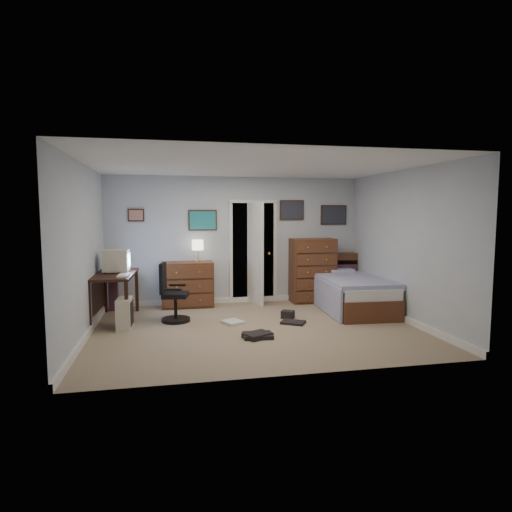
{
  "coord_description": "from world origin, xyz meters",
  "views": [
    {
      "loc": [
        -1.31,
        -6.39,
        1.78
      ],
      "look_at": [
        0.06,
        0.3,
        1.1
      ],
      "focal_mm": 30.0,
      "sensor_mm": 36.0,
      "label": 1
    }
  ],
  "objects": [
    {
      "name": "floor",
      "position": [
        0.0,
        0.0,
        -0.01
      ],
      "size": [
        5.0,
        4.0,
        0.02
      ],
      "primitive_type": "cube",
      "color": "gray",
      "rests_on": "ground"
    },
    {
      "name": "floor_clutter",
      "position": [
        0.11,
        -0.13,
        0.03
      ],
      "size": [
        1.39,
        1.36,
        0.13
      ],
      "rotation": [
        0.0,
        0.0,
        -0.16
      ],
      "color": "black",
      "rests_on": "floor"
    },
    {
      "name": "bed",
      "position": [
        1.98,
        0.89,
        0.32
      ],
      "size": [
        1.21,
        2.11,
        0.67
      ],
      "rotation": [
        0.0,
        0.0,
        -0.06
      ],
      "color": "brown",
      "rests_on": "floor"
    },
    {
      "name": "tall_dresser",
      "position": [
        1.52,
        1.75,
        0.64
      ],
      "size": [
        0.88,
        0.53,
        1.28
      ],
      "primitive_type": "cube",
      "rotation": [
        0.0,
        0.0,
        -0.02
      ],
      "color": "brown",
      "rests_on": "floor"
    },
    {
      "name": "crt_monitor",
      "position": [
        -2.18,
        1.09,
        0.99
      ],
      "size": [
        0.43,
        0.4,
        0.38
      ],
      "rotation": [
        0.0,
        0.0,
        -0.05
      ],
      "color": "beige",
      "rests_on": "computer_desk"
    },
    {
      "name": "headboard_bookcase",
      "position": [
        2.43,
        1.86,
        0.51
      ],
      "size": [
        1.08,
        0.33,
        0.96
      ],
      "rotation": [
        0.0,
        0.0,
        -0.05
      ],
      "color": "brown",
      "rests_on": "floor"
    },
    {
      "name": "table_lamp",
      "position": [
        -0.77,
        1.77,
        1.17
      ],
      "size": [
        0.22,
        0.22,
        0.42
      ],
      "rotation": [
        0.0,
        0.0,
        -0.01
      ],
      "color": "gold",
      "rests_on": "low_dresser"
    },
    {
      "name": "office_chair",
      "position": [
        -1.27,
        0.68,
        0.38
      ],
      "size": [
        0.55,
        0.55,
        0.98
      ],
      "rotation": [
        0.0,
        0.0,
        -0.18
      ],
      "color": "black",
      "rests_on": "floor"
    },
    {
      "name": "wall_posters",
      "position": [
        0.57,
        1.98,
        1.75
      ],
      "size": [
        4.38,
        0.04,
        0.6
      ],
      "color": "#331E11",
      "rests_on": "floor"
    },
    {
      "name": "doorway",
      "position": [
        0.35,
        2.27,
        1.0
      ],
      "size": [
        0.96,
        1.12,
        2.05
      ],
      "color": "black",
      "rests_on": "floor"
    },
    {
      "name": "computer_desk",
      "position": [
        -2.29,
        0.95,
        0.61
      ],
      "size": [
        0.7,
        1.4,
        0.79
      ],
      "rotation": [
        0.0,
        0.0,
        -0.05
      ],
      "color": "black",
      "rests_on": "floor"
    },
    {
      "name": "low_dresser",
      "position": [
        -0.97,
        1.77,
        0.43
      ],
      "size": [
        0.97,
        0.49,
        0.86
      ],
      "primitive_type": "cube",
      "rotation": [
        0.0,
        0.0,
        -0.01
      ],
      "color": "brown",
      "rests_on": "floor"
    },
    {
      "name": "media_stack",
      "position": [
        -2.32,
        1.73,
        0.39
      ],
      "size": [
        0.16,
        0.16,
        0.77
      ],
      "primitive_type": "cube",
      "rotation": [
        0.0,
        0.0,
        -0.04
      ],
      "color": "maroon",
      "rests_on": "floor"
    },
    {
      "name": "keyboard",
      "position": [
        -2.02,
        0.59,
        0.81
      ],
      "size": [
        0.18,
        0.43,
        0.03
      ],
      "primitive_type": "cube",
      "rotation": [
        0.0,
        0.0,
        -0.05
      ],
      "color": "beige",
      "rests_on": "computer_desk"
    },
    {
      "name": "pc_tower",
      "position": [
        -2.0,
        0.39,
        0.24
      ],
      "size": [
        0.24,
        0.45,
        0.48
      ],
      "rotation": [
        0.0,
        0.0,
        -0.05
      ],
      "color": "beige",
      "rests_on": "floor"
    }
  ]
}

